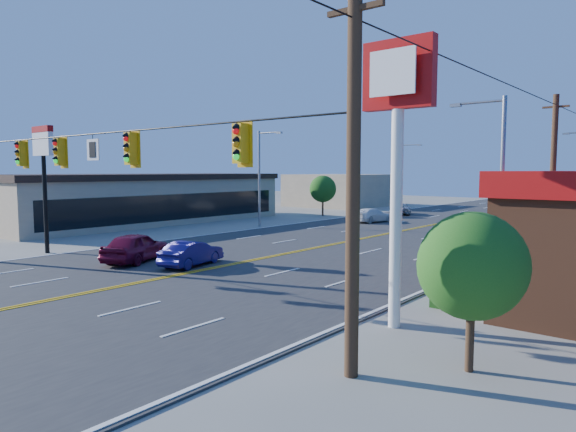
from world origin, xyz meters
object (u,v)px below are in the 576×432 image
Objects in this scene: signal_span at (75,166)px; car_white at (373,216)px; pizza_hut_sign at (44,162)px; car_blue at (192,254)px; car_silver at (401,209)px; car_magenta at (136,248)px; kfc_pylon at (398,125)px.

signal_span is 31.54m from car_white.
signal_span is 11.60m from pizza_hut_sign.
pizza_hut_sign is 1.83× the size of car_blue.
car_silver is at bearing 83.60° from pizza_hut_sign.
signal_span reaches higher than car_silver.
car_white reaches higher than car_blue.
car_magenta reaches higher than car_silver.
car_magenta is at bearing 128.34° from signal_span.
car_blue is at bearing 110.42° from car_white.
pizza_hut_sign is at bearing 159.81° from signal_span.
kfc_pylon is 13.66m from car_blue.
pizza_hut_sign reaches higher than car_silver.
car_blue is (3.13, 1.04, -0.14)m from car_magenta.
signal_span is at bearing 110.66° from car_white.
signal_span is 8.07m from car_magenta.
car_silver is (-2.55, 34.45, -0.16)m from car_magenta.
pizza_hut_sign is at bearing 180.00° from kfc_pylon.
kfc_pylon reaches higher than car_white.
car_blue is at bearing 14.33° from pizza_hut_sign.
car_silver is at bearing 99.75° from signal_span.
kfc_pylon is 1.97× the size of car_white.
car_magenta is (-15.42, 1.44, -5.29)m from kfc_pylon.
car_blue is (9.71, 2.48, -4.57)m from pizza_hut_sign.
kfc_pylon reaches higher than car_blue.
car_white is 1.02× the size of car_silver.
kfc_pylon is at bearing 150.19° from car_magenta.
car_blue is at bearing 100.24° from signal_span.
car_silver is (-6.85, 39.89, -4.30)m from signal_span.
pizza_hut_sign is 8.06m from car_magenta.
car_blue is at bearing 168.59° from kfc_pylon.
car_magenta is (6.58, 1.44, -4.43)m from pizza_hut_sign.
signal_span reaches higher than kfc_pylon.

